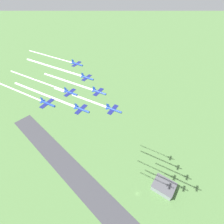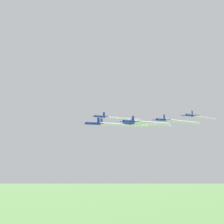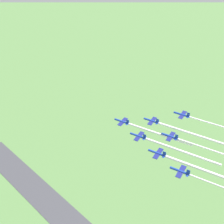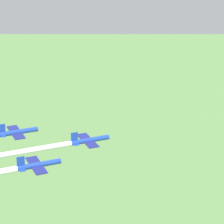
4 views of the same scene
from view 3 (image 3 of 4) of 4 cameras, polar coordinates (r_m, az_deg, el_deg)
The scene contains 11 objects.
jet_0 at distance 185.92m, azimuth 1.90°, elevation -1.75°, with size 9.64×9.12×3.22m.
jet_1 at distance 173.54m, azimuth 4.89°, elevation -4.40°, with size 9.64×9.12×3.22m.
jet_2 at distance 187.10m, azimuth 7.29°, elevation -1.61°, with size 9.64×9.12×3.22m.
jet_3 at distance 162.23m, azimuth 8.35°, elevation -7.47°, with size 9.64×9.12×3.22m.
jet_4 at distance 176.10m, azimuth 10.61°, elevation -4.39°, with size 9.64×9.12×3.22m.
jet_5 at distance 187.67m, azimuth 12.71°, elevation -0.47°, with size 9.64×9.12×3.22m.
jet_6 at distance 151.08m, azimuth 12.42°, elevation -10.53°, with size 9.64×9.12×3.22m.
smoke_trail_0 at distance 178.32m, azimuth 8.64°, elevation -4.02°, with size 38.80×4.38×1.22m.
smoke_trail_1 at distance 167.33m, azimuth 12.62°, elevation -7.02°, with size 41.00×4.60×1.26m.
smoke_trail_2 at distance 180.66m, azimuth 15.83°, elevation -4.33°, with size 49.98×5.38×1.32m.
smoke_trail_3 at distance 157.50m, azimuth 18.97°, elevation -10.98°, with size 53.47×5.74×1.39m.
Camera 3 is at (93.28, -88.11, 273.70)m, focal length 50.00 mm.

